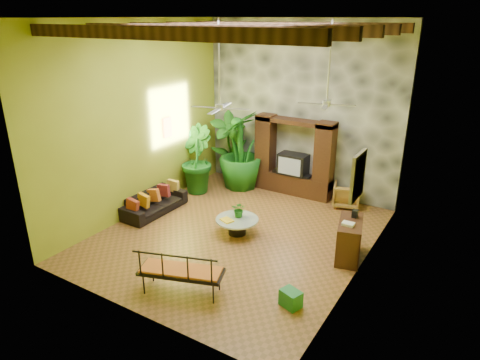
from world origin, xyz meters
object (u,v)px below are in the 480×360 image
Objects in this scene: tall_plant_b at (196,159)px; iron_bench at (178,270)px; tall_plant_c at (241,150)px; ceiling_fan_back at (327,94)px; green_bin at (291,298)px; coffee_table at (237,224)px; entertainment_center at (293,162)px; sofa at (155,202)px; wicker_armchair at (346,195)px; tall_plant_a at (229,147)px; ceiling_fan_front at (220,98)px; side_console at (349,240)px.

iron_bench is at bearing -56.62° from tall_plant_b.
tall_plant_c is at bearing 44.82° from tall_plant_b.
green_bin is at bearing -77.00° from ceiling_fan_back.
coffee_table is at bearing -60.10° from tall_plant_c.
entertainment_center is at bearing 129.57° from ceiling_fan_back.
sofa reaches higher than green_bin.
tall_plant_b is at bearing -135.18° from tall_plant_c.
iron_bench is at bearing -70.48° from tall_plant_c.
coffee_table is at bearing -86.58° from sofa.
ceiling_fan_back is 4.83m from tall_plant_b.
tall_plant_a is (-3.93, 0.02, 0.79)m from wicker_armchair.
tall_plant_c reaches higher than green_bin.
green_bin is at bearing -65.22° from entertainment_center.
ceiling_fan_front is at bearing -138.37° from ceiling_fan_back.
green_bin is (4.52, -4.91, -0.96)m from tall_plant_a.
tall_plant_b is at bearing 137.92° from ceiling_fan_front.
tall_plant_c is at bearing -10.30° from wicker_armchair.
tall_plant_b reaches higher than iron_bench.
entertainment_center reaches higher than side_console.
ceiling_fan_front reaches higher than entertainment_center.
entertainment_center is at bearing 2.26° from tall_plant_a.
ceiling_fan_front reaches higher than coffee_table.
coffee_table is (-1.63, -1.17, -3.15)m from ceiling_fan_back.
ceiling_fan_back is 3.25m from side_console.
ceiling_fan_back reaches higher than tall_plant_b.
coffee_table is 2.82× the size of green_bin.
sofa is 5.33m from wicker_armchair.
tall_plant_b is 6.11m from green_bin.
sofa is (-4.21, -1.30, -3.12)m from ceiling_fan_back.
tall_plant_b is 1.93× the size of coffee_table.
sofa is 1.98m from tall_plant_b.
ceiling_fan_front is 4.99× the size of green_bin.
tall_plant_b is (-2.57, -1.40, 0.05)m from entertainment_center.
ceiling_fan_front is 0.83× the size of tall_plant_a.
wicker_armchair is at bearing 16.78° from tall_plant_b.
ceiling_fan_front is 1.08× the size of iron_bench.
entertainment_center is 1.18× the size of tall_plant_b.
tall_plant_c is 2.19× the size of side_console.
wicker_armchair is at bearing 60.84° from ceiling_fan_front.
ceiling_fan_back is at bearing -25.48° from tall_plant_c.
entertainment_center is 1.83m from wicker_armchair.
wicker_armchair is 0.36× the size of tall_plant_b.
tall_plant_b is (-0.35, -1.31, -0.11)m from tall_plant_a.
coffee_table is 0.96× the size of side_console.
coffee_table is at bearing 68.71° from ceiling_fan_front.
coffee_table is (0.17, 0.43, -3.15)m from ceiling_fan_front.
entertainment_center is 2.28× the size of coffee_table.
green_bin is at bearing 81.23° from wicker_armchair.
tall_plant_b is at bearing -151.40° from entertainment_center.
ceiling_fan_back is 1.70× the size of side_console.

